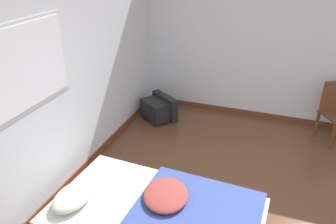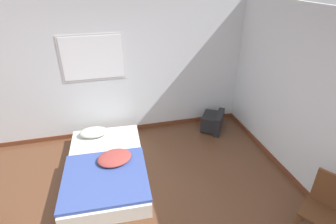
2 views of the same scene
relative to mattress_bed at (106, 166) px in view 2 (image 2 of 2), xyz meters
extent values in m
cube|color=silver|center=(0.22, 1.29, 1.15)|extent=(7.71, 0.06, 2.60)
cube|color=brown|center=(0.22, 1.25, -0.10)|extent=(7.71, 0.02, 0.09)
cube|color=silver|center=(-0.02, 1.25, 1.45)|extent=(1.12, 0.01, 0.84)
cube|color=white|center=(-0.02, 1.24, 1.45)|extent=(1.05, 0.01, 0.77)
cube|color=silver|center=(2.90, -1.26, 1.15)|extent=(0.06, 7.43, 2.60)
cube|color=brown|center=(2.86, -1.26, -0.10)|extent=(0.02, 7.43, 0.09)
cube|color=silver|center=(0.00, 0.01, -0.03)|extent=(1.31, 2.14, 0.24)
ellipsoid|color=silver|center=(-0.17, 0.84, 0.16)|extent=(0.54, 0.36, 0.14)
cube|color=#384C93|center=(-0.02, -0.38, 0.12)|extent=(1.29, 1.26, 0.05)
ellipsoid|color=#993D38|center=(0.15, -0.04, 0.18)|extent=(0.64, 0.58, 0.11)
cube|color=black|center=(2.17, 0.89, 0.03)|extent=(0.50, 0.55, 0.31)
cube|color=black|center=(2.34, 0.78, 0.05)|extent=(0.42, 0.55, 0.39)
cube|color=#283342|center=(2.39, 0.74, 0.06)|extent=(0.27, 0.40, 0.28)
cube|color=brown|center=(2.52, -1.58, 0.05)|extent=(0.05, 0.05, 0.41)
cube|color=#55311A|center=(2.46, -1.84, 0.27)|extent=(0.57, 0.57, 0.02)
cube|color=brown|center=(2.61, -1.74, 0.51)|extent=(0.24, 0.36, 0.46)
camera|label=1|loc=(-2.27, -0.94, 2.44)|focal=35.00mm
camera|label=2|loc=(0.15, -3.48, 2.81)|focal=28.00mm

